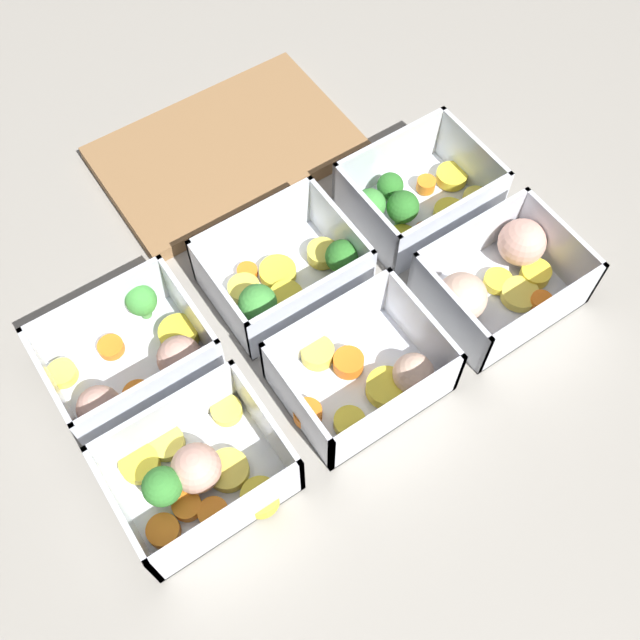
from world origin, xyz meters
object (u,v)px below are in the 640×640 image
(container_far_left, at_px, (135,361))
(container_far_center, at_px, (287,276))
(container_near_right, at_px, (498,278))
(container_near_center, at_px, (366,374))
(container_near_left, at_px, (196,474))
(container_far_right, at_px, (414,199))

(container_far_left, distance_m, container_far_center, 0.17)
(container_far_left, bearing_deg, container_far_center, -0.10)
(container_far_center, bearing_deg, container_near_right, -34.91)
(container_near_center, relative_size, container_far_center, 1.04)
(container_near_right, height_order, container_far_left, same)
(container_far_left, bearing_deg, container_near_left, -92.98)
(container_near_left, relative_size, container_far_center, 1.00)
(container_near_right, bearing_deg, container_near_center, -176.29)
(container_near_right, relative_size, container_far_right, 0.96)
(container_near_center, height_order, container_near_right, same)
(container_near_left, height_order, container_far_left, same)
(container_near_center, bearing_deg, container_far_center, 91.26)
(container_near_right, height_order, container_far_right, same)
(container_near_right, xyz_separation_m, container_far_left, (-0.35, 0.12, -0.00))
(container_near_left, bearing_deg, container_far_left, 87.02)
(container_near_center, height_order, container_far_right, same)
(container_near_left, relative_size, container_near_right, 0.99)
(container_near_center, relative_size, container_far_left, 1.00)
(container_near_left, height_order, container_near_center, same)
(container_far_right, bearing_deg, container_near_center, -139.59)
(container_near_center, xyz_separation_m, container_near_right, (0.17, 0.01, 0.00))
(container_far_center, relative_size, container_far_right, 0.95)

